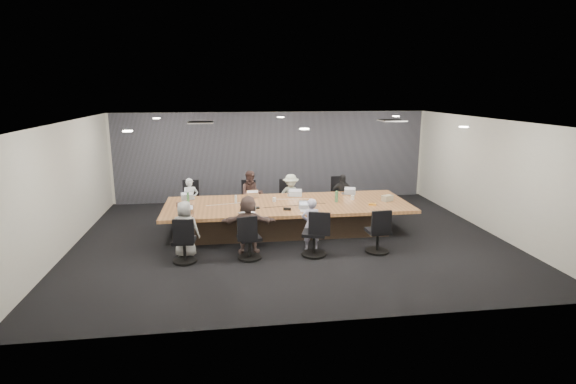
{
  "coord_description": "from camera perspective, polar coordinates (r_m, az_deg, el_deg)",
  "views": [
    {
      "loc": [
        -1.49,
        -10.15,
        3.51
      ],
      "look_at": [
        0.0,
        0.4,
        1.05
      ],
      "focal_mm": 28.0,
      "sensor_mm": 36.0,
      "label": 1
    }
  ],
  "objects": [
    {
      "name": "cup_white_far",
      "position": [
        11.26,
        -1.75,
        -0.97
      ],
      "size": [
        0.11,
        0.11,
        0.11
      ],
      "primitive_type": "cylinder",
      "rotation": [
        0.0,
        0.0,
        0.32
      ],
      "color": "white",
      "rests_on": "conference_table"
    },
    {
      "name": "stapler",
      "position": [
        10.46,
        -0.1,
        -2.17
      ],
      "size": [
        0.18,
        0.09,
        0.07
      ],
      "primitive_type": "cube",
      "rotation": [
        0.0,
        0.0,
        -0.28
      ],
      "color": "black",
      "rests_on": "conference_table"
    },
    {
      "name": "chair_5",
      "position": [
        9.49,
        -4.92,
        -6.26
      ],
      "size": [
        0.62,
        0.62,
        0.77
      ],
      "primitive_type": null,
      "rotation": [
        0.0,
        0.0,
        0.22
      ],
      "color": "black",
      "rests_on": "ground"
    },
    {
      "name": "laptop_0",
      "position": [
        11.82,
        -12.5,
        -0.82
      ],
      "size": [
        0.33,
        0.25,
        0.02
      ],
      "primitive_type": "cube",
      "rotation": [
        0.0,
        0.0,
        3.29
      ],
      "color": "#B2B2B7",
      "rests_on": "conference_table"
    },
    {
      "name": "wall_front",
      "position": [
        6.67,
        5.3,
        -5.49
      ],
      "size": [
        10.0,
        0.0,
        2.8
      ],
      "primitive_type": "cube",
      "rotation": [
        -1.57,
        0.0,
        0.0
      ],
      "color": "beige",
      "rests_on": "ground"
    },
    {
      "name": "chair_6",
      "position": [
        9.65,
        3.33,
        -5.71
      ],
      "size": [
        0.71,
        0.71,
        0.84
      ],
      "primitive_type": null,
      "rotation": [
        0.0,
        0.0,
        -0.3
      ],
      "color": "black",
      "rests_on": "ground"
    },
    {
      "name": "laptop_5",
      "position": [
        10.24,
        -5.24,
        -2.7
      ],
      "size": [
        0.4,
        0.32,
        0.02
      ],
      "primitive_type": "cube",
      "rotation": [
        0.0,
        0.0,
        0.23
      ],
      "color": "#B2B2B7",
      "rests_on": "conference_table"
    },
    {
      "name": "snack_packet",
      "position": [
        11.13,
        10.67,
        -1.54
      ],
      "size": [
        0.21,
        0.17,
        0.04
      ],
      "primitive_type": "cube",
      "rotation": [
        0.0,
        0.0,
        -0.3
      ],
      "color": "orange",
      "rests_on": "conference_table"
    },
    {
      "name": "chair_2",
      "position": [
        12.87,
        0.13,
        -1.13
      ],
      "size": [
        0.6,
        0.6,
        0.74
      ],
      "primitive_type": null,
      "rotation": [
        0.0,
        0.0,
        2.92
      ],
      "color": "black",
      "rests_on": "ground"
    },
    {
      "name": "mug_brown",
      "position": [
        11.1,
        -13.79,
        -1.54
      ],
      "size": [
        0.12,
        0.12,
        0.11
      ],
      "primitive_type": "cylinder",
      "rotation": [
        0.0,
        0.0,
        0.42
      ],
      "color": "brown",
      "rests_on": "conference_table"
    },
    {
      "name": "bottle_green_right",
      "position": [
        11.27,
        6.18,
        -0.58
      ],
      "size": [
        0.1,
        0.1,
        0.28
      ],
      "primitive_type": "cylinder",
      "rotation": [
        0.0,
        0.0,
        0.37
      ],
      "color": "#43794B",
      "rests_on": "conference_table"
    },
    {
      "name": "person_0",
      "position": [
        12.39,
        -12.27,
        -0.97
      ],
      "size": [
        0.45,
        0.32,
        1.17
      ],
      "primitive_type": "imported",
      "rotation": [
        0.0,
        0.0,
        6.39
      ],
      "color": "silver",
      "rests_on": "ground"
    },
    {
      "name": "laptop_4",
      "position": [
        10.27,
        -12.73,
        -2.92
      ],
      "size": [
        0.33,
        0.24,
        0.02
      ],
      "primitive_type": "cube",
      "rotation": [
        0.0,
        0.0,
        -0.08
      ],
      "color": "#8C6647",
      "rests_on": "conference_table"
    },
    {
      "name": "wall_back",
      "position": [
        14.39,
        -2.0,
        4.55
      ],
      "size": [
        10.0,
        0.0,
        2.8
      ],
      "primitive_type": "cube",
      "rotation": [
        1.57,
        0.0,
        0.0
      ],
      "color": "beige",
      "rests_on": "ground"
    },
    {
      "name": "canvas_bag",
      "position": [
        11.59,
        12.5,
        -0.77
      ],
      "size": [
        0.32,
        0.27,
        0.15
      ],
      "primitive_type": "cube",
      "rotation": [
        0.0,
        0.0,
        0.45
      ],
      "color": "tan",
      "rests_on": "conference_table"
    },
    {
      "name": "chair_7",
      "position": [
        10.01,
        11.34,
        -5.33
      ],
      "size": [
        0.58,
        0.58,
        0.81
      ],
      "primitive_type": null,
      "rotation": [
        0.0,
        0.0,
        0.06
      ],
      "color": "black",
      "rests_on": "ground"
    },
    {
      "name": "person_6",
      "position": [
        9.92,
        2.95,
        -4.13
      ],
      "size": [
        0.45,
        0.31,
        1.18
      ],
      "primitive_type": "imported",
      "rotation": [
        0.0,
        0.0,
        3.08
      ],
      "color": "silver",
      "rests_on": "ground"
    },
    {
      "name": "laptop_6",
      "position": [
        10.39,
        2.39,
        -2.42
      ],
      "size": [
        0.31,
        0.23,
        0.02
      ],
      "primitive_type": "cube",
      "rotation": [
        0.0,
        0.0,
        -0.1
      ],
      "color": "#B2B2B7",
      "rests_on": "conference_table"
    },
    {
      "name": "curtain",
      "position": [
        14.31,
        -1.97,
        4.51
      ],
      "size": [
        9.8,
        0.04,
        2.8
      ],
      "primitive_type": "cube",
      "color": "#4E4E5A",
      "rests_on": "ground"
    },
    {
      "name": "laptop_3",
      "position": [
        12.22,
        7.52,
        -0.18
      ],
      "size": [
        0.34,
        0.26,
        0.02
      ],
      "primitive_type": "cube",
      "rotation": [
        0.0,
        0.0,
        2.93
      ],
      "color": "#B2B2B7",
      "rests_on": "conference_table"
    },
    {
      "name": "bottle_clear",
      "position": [
        11.16,
        -6.64,
        -0.92
      ],
      "size": [
        0.07,
        0.07,
        0.2
      ],
      "primitive_type": "cylinder",
      "rotation": [
        0.0,
        0.0,
        -0.08
      ],
      "color": "silver",
      "rests_on": "conference_table"
    },
    {
      "name": "chair_1",
      "position": [
        12.76,
        -4.72,
        -1.27
      ],
      "size": [
        0.61,
        0.61,
        0.75
      ],
      "primitive_type": null,
      "rotation": [
        0.0,
        0.0,
        2.91
      ],
      "color": "black",
      "rests_on": "ground"
    },
    {
      "name": "chair_3",
      "position": [
        13.14,
        6.44,
        -0.74
      ],
      "size": [
        0.62,
        0.62,
        0.82
      ],
      "primitive_type": null,
      "rotation": [
        0.0,
        0.0,
        3.28
      ],
      "color": "black",
      "rests_on": "ground"
    },
    {
      "name": "wall_left",
      "position": [
        10.95,
        -26.56,
        0.5
      ],
      "size": [
        0.0,
        8.0,
        2.8
      ],
      "primitive_type": "cube",
      "rotation": [
        1.57,
        0.0,
        1.57
      ],
      "color": "beige",
      "rests_on": "ground"
    },
    {
      "name": "floor",
      "position": [
        10.84,
        0.3,
        -5.89
      ],
      "size": [
        10.0,
        8.0,
        0.0
      ],
      "primitive_type": "cube",
      "color": "black",
      "rests_on": "ground"
    },
    {
      "name": "bottle_green_left",
      "position": [
        11.49,
        -12.58,
        -0.66
      ],
      "size": [
        0.09,
        0.09,
        0.24
      ],
      "primitive_type": "cylinder",
      "rotation": [
        0.0,
        0.0,
        0.36
      ],
      "color": "#43794B",
      "rests_on": "conference_table"
    },
    {
      "name": "laptop_2",
      "position": [
        11.91,
        0.74,
        -0.4
      ],
      "size": [
        0.36,
        0.26,
        0.02
      ],
      "primitive_type": "cube",
      "rotation": [
        0.0,
        0.0,
        3.05
      ],
      "color": "#B2B2B7",
      "rests_on": "conference_table"
    },
    {
      "name": "laptop_1",
      "position": [
        11.8,
        -4.49,
        -0.57
      ],
      "size": [
        0.33,
        0.24,
        0.02
      ],
      "primitive_type": "cube",
      "rotation": [
        0.0,
        0.0,
        3.25
      ],
      "color": "#8C6647",
      "rests_on": "conference_table"
    },
    {
      "name": "mic_left",
      "position": [
        10.66,
        -4.09,
        -2.01
      ],
      "size": [
        0.17,
        0.12,
        0.03
      ],
      "primitive_type": "cube",
      "rotation": [
        0.0,
        0.0,
        0.09
      ],
      "color": "black",
      "rests_on": "conference_table"
    },
    {
      "name": "conference_table",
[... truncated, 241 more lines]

